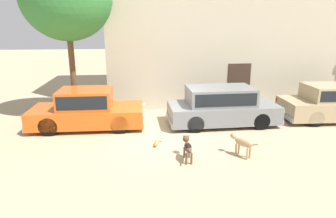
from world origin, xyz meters
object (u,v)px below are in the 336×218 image
Objects in this scene: parked_sedan_nearest at (87,109)px; parked_sedan_second at (221,105)px; stray_cat at (156,143)px; stray_dog_spotted at (242,142)px; stray_dog_tan at (188,146)px.

parked_sedan_nearest is 0.99× the size of parked_sedan_second.
parked_sedan_nearest is 3.32m from stray_cat.
stray_dog_spotted is at bearing 78.44° from stray_cat.
stray_dog_tan is at bearing 47.65° from stray_cat.
stray_cat is at bearing -38.82° from parked_sedan_nearest.
parked_sedan_nearest is 5.21m from parked_sedan_second.
parked_sedan_nearest reaches higher than stray_dog_tan.
stray_cat is at bearing 29.01° from stray_dog_spotted.
stray_dog_tan is (3.34, -3.24, -0.30)m from parked_sedan_nearest.
stray_dog_spotted reaches higher than stray_cat.
parked_sedan_nearest is 5.92m from stray_dog_spotted.
parked_sedan_nearest is at bearing 46.97° from stray_dog_tan.
stray_dog_spotted is 0.76× the size of stray_dog_tan.
stray_cat is at bearing 36.39° from stray_dog_tan.
stray_dog_spotted is at bearing -31.74° from parked_sedan_nearest.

